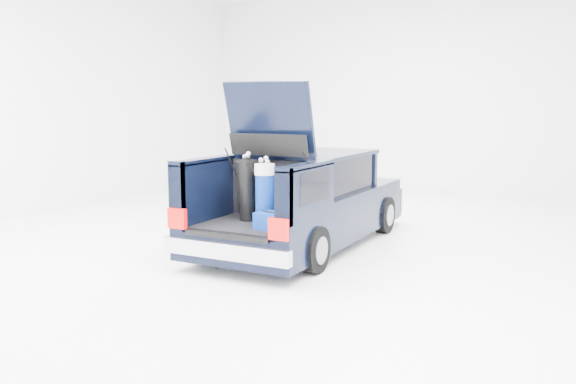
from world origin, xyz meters
The scene contains 6 objects.
ground centered at (0.00, 0.00, 0.00)m, with size 14.00×14.00×0.00m, color white.
car centered at (0.00, 0.11, 0.67)m, with size 1.87×4.65×2.47m.
red_suitcase centered at (0.48, -1.16, 0.87)m, with size 0.36×0.23×0.57m.
black_golf_bag centered at (-0.18, -1.35, 1.02)m, with size 0.31×0.40×0.94m.
blue_golf_bag centered at (0.11, -1.38, 1.01)m, with size 0.29×0.29×0.90m.
blue_duffel centered at (0.43, -1.72, 0.71)m, with size 0.51×0.40×0.24m.
Camera 1 is at (4.04, -8.30, 2.17)m, focal length 38.00 mm.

